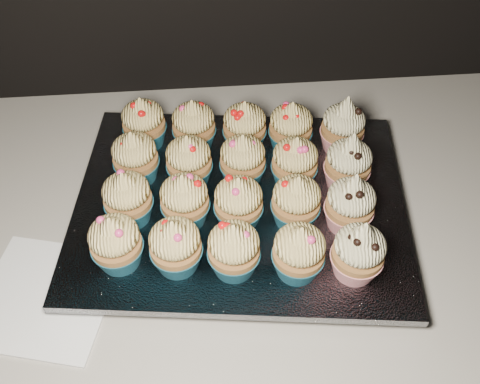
# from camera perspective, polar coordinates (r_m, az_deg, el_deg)

# --- Properties ---
(cabinet) EXTENTS (2.40, 0.60, 0.86)m
(cabinet) POSITION_cam_1_polar(r_m,az_deg,el_deg) (1.15, 2.63, -17.39)
(cabinet) COLOR black
(cabinet) RESTS_ON ground
(worktop) EXTENTS (2.44, 0.64, 0.04)m
(worktop) POSITION_cam_1_polar(r_m,az_deg,el_deg) (0.77, 3.79, -3.66)
(worktop) COLOR beige
(worktop) RESTS_ON cabinet
(napkin) EXTENTS (0.19, 0.19, 0.00)m
(napkin) POSITION_cam_1_polar(r_m,az_deg,el_deg) (0.72, -20.02, -10.45)
(napkin) COLOR white
(napkin) RESTS_ON worktop
(baking_tray) EXTENTS (0.44, 0.36, 0.02)m
(baking_tray) POSITION_cam_1_polar(r_m,az_deg,el_deg) (0.74, 0.00, -1.98)
(baking_tray) COLOR black
(baking_tray) RESTS_ON worktop
(foil_lining) EXTENTS (0.48, 0.40, 0.01)m
(foil_lining) POSITION_cam_1_polar(r_m,az_deg,el_deg) (0.73, 0.00, -1.14)
(foil_lining) COLOR silver
(foil_lining) RESTS_ON baking_tray
(cupcake_0) EXTENTS (0.06, 0.06, 0.08)m
(cupcake_0) POSITION_cam_1_polar(r_m,az_deg,el_deg) (0.65, -13.12, -5.27)
(cupcake_0) COLOR #185B74
(cupcake_0) RESTS_ON foil_lining
(cupcake_1) EXTENTS (0.06, 0.06, 0.08)m
(cupcake_1) POSITION_cam_1_polar(r_m,az_deg,el_deg) (0.63, -6.89, -5.73)
(cupcake_1) COLOR #185B74
(cupcake_1) RESTS_ON foil_lining
(cupcake_2) EXTENTS (0.06, 0.06, 0.08)m
(cupcake_2) POSITION_cam_1_polar(r_m,az_deg,el_deg) (0.63, -0.67, -6.14)
(cupcake_2) COLOR #185B74
(cupcake_2) RESTS_ON foil_lining
(cupcake_3) EXTENTS (0.06, 0.06, 0.08)m
(cupcake_3) POSITION_cam_1_polar(r_m,az_deg,el_deg) (0.63, 6.29, -6.37)
(cupcake_3) COLOR #185B74
(cupcake_3) RESTS_ON foil_lining
(cupcake_4) EXTENTS (0.06, 0.06, 0.10)m
(cupcake_4) POSITION_cam_1_polar(r_m,az_deg,el_deg) (0.64, 12.52, -6.23)
(cupcake_4) COLOR red
(cupcake_4) RESTS_ON foil_lining
(cupcake_5) EXTENTS (0.06, 0.06, 0.08)m
(cupcake_5) POSITION_cam_1_polar(r_m,az_deg,el_deg) (0.69, -11.90, -0.66)
(cupcake_5) COLOR #185B74
(cupcake_5) RESTS_ON foil_lining
(cupcake_6) EXTENTS (0.06, 0.06, 0.08)m
(cupcake_6) POSITION_cam_1_polar(r_m,az_deg,el_deg) (0.68, -5.92, -0.88)
(cupcake_6) COLOR #185B74
(cupcake_6) RESTS_ON foil_lining
(cupcake_7) EXTENTS (0.06, 0.06, 0.08)m
(cupcake_7) POSITION_cam_1_polar(r_m,az_deg,el_deg) (0.67, -0.17, -1.16)
(cupcake_7) COLOR #185B74
(cupcake_7) RESTS_ON foil_lining
(cupcake_8) EXTENTS (0.06, 0.06, 0.08)m
(cupcake_8) POSITION_cam_1_polar(r_m,az_deg,el_deg) (0.68, 5.99, -1.05)
(cupcake_8) COLOR #185B74
(cupcake_8) RESTS_ON foil_lining
(cupcake_9) EXTENTS (0.06, 0.06, 0.10)m
(cupcake_9) POSITION_cam_1_polar(r_m,az_deg,el_deg) (0.68, 11.67, -1.23)
(cupcake_9) COLOR red
(cupcake_9) RESTS_ON foil_lining
(cupcake_10) EXTENTS (0.06, 0.06, 0.08)m
(cupcake_10) POSITION_cam_1_polar(r_m,az_deg,el_deg) (0.74, -11.10, 3.64)
(cupcake_10) COLOR #185B74
(cupcake_10) RESTS_ON foil_lining
(cupcake_11) EXTENTS (0.06, 0.06, 0.08)m
(cupcake_11) POSITION_cam_1_polar(r_m,az_deg,el_deg) (0.72, -5.47, 3.29)
(cupcake_11) COLOR #185B74
(cupcake_11) RESTS_ON foil_lining
(cupcake_12) EXTENTS (0.06, 0.06, 0.08)m
(cupcake_12) POSITION_cam_1_polar(r_m,az_deg,el_deg) (0.72, 0.29, 3.41)
(cupcake_12) COLOR #185B74
(cupcake_12) RESTS_ON foil_lining
(cupcake_13) EXTENTS (0.06, 0.06, 0.08)m
(cupcake_13) POSITION_cam_1_polar(r_m,az_deg,el_deg) (0.72, 5.85, 3.13)
(cupcake_13) COLOR #185B74
(cupcake_13) RESTS_ON foil_lining
(cupcake_14) EXTENTS (0.06, 0.06, 0.10)m
(cupcake_14) POSITION_cam_1_polar(r_m,az_deg,el_deg) (0.73, 11.47, 3.04)
(cupcake_14) COLOR red
(cupcake_14) RESTS_ON foil_lining
(cupcake_15) EXTENTS (0.06, 0.06, 0.08)m
(cupcake_15) POSITION_cam_1_polar(r_m,az_deg,el_deg) (0.79, -10.22, 7.23)
(cupcake_15) COLOR #185B74
(cupcake_15) RESTS_ON foil_lining
(cupcake_16) EXTENTS (0.06, 0.06, 0.08)m
(cupcake_16) POSITION_cam_1_polar(r_m,az_deg,el_deg) (0.77, -4.96, 7.06)
(cupcake_16) COLOR #185B74
(cupcake_16) RESTS_ON foil_lining
(cupcake_17) EXTENTS (0.06, 0.06, 0.08)m
(cupcake_17) POSITION_cam_1_polar(r_m,az_deg,el_deg) (0.77, 0.49, 6.96)
(cupcake_17) COLOR #185B74
(cupcake_17) RESTS_ON foil_lining
(cupcake_18) EXTENTS (0.06, 0.06, 0.08)m
(cupcake_18) POSITION_cam_1_polar(r_m,az_deg,el_deg) (0.77, 5.43, 6.85)
(cupcake_18) COLOR #185B74
(cupcake_18) RESTS_ON foil_lining
(cupcake_19) EXTENTS (0.06, 0.06, 0.10)m
(cupcake_19) POSITION_cam_1_polar(r_m,az_deg,el_deg) (0.78, 10.92, 6.88)
(cupcake_19) COLOR red
(cupcake_19) RESTS_ON foil_lining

